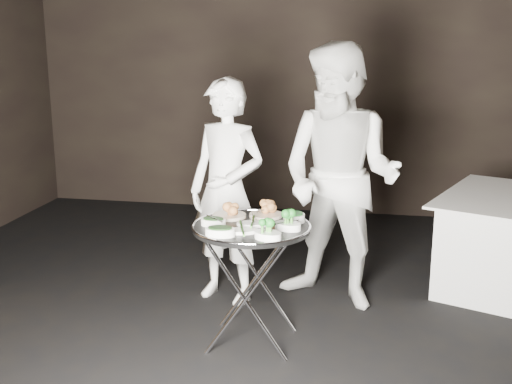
% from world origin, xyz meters
% --- Properties ---
extents(floor, '(6.00, 7.00, 0.05)m').
position_xyz_m(floor, '(0.00, 0.00, -0.03)').
color(floor, black).
rests_on(floor, ground).
extents(wall_back, '(6.00, 0.05, 3.00)m').
position_xyz_m(wall_back, '(0.00, 3.52, 1.50)').
color(wall_back, black).
rests_on(wall_back, floor).
extents(tray_stand, '(0.52, 0.44, 0.76)m').
position_xyz_m(tray_stand, '(0.00, 0.30, 0.43)').
color(tray_stand, silver).
rests_on(tray_stand, floor).
extents(serving_tray, '(0.73, 0.73, 0.04)m').
position_xyz_m(serving_tray, '(0.00, 0.30, 0.77)').
color(serving_tray, black).
rests_on(serving_tray, tray_stand).
extents(potato_plate_a, '(0.22, 0.22, 0.08)m').
position_xyz_m(potato_plate_a, '(-0.18, 0.45, 0.81)').
color(potato_plate_a, beige).
rests_on(potato_plate_a, serving_tray).
extents(potato_plate_b, '(0.21, 0.21, 0.08)m').
position_xyz_m(potato_plate_b, '(0.05, 0.51, 0.81)').
color(potato_plate_b, beige).
rests_on(potato_plate_b, serving_tray).
extents(greens_bowl, '(0.14, 0.14, 0.08)m').
position_xyz_m(greens_bowl, '(0.25, 0.43, 0.81)').
color(greens_bowl, white).
rests_on(greens_bowl, serving_tray).
extents(asparagus_plate_a, '(0.21, 0.13, 0.04)m').
position_xyz_m(asparagus_plate_a, '(0.01, 0.30, 0.79)').
color(asparagus_plate_a, white).
rests_on(asparagus_plate_a, serving_tray).
extents(asparagus_plate_b, '(0.22, 0.16, 0.04)m').
position_xyz_m(asparagus_plate_b, '(-0.03, 0.15, 0.79)').
color(asparagus_plate_b, white).
rests_on(asparagus_plate_b, serving_tray).
extents(spinach_bowl_a, '(0.16, 0.11, 0.06)m').
position_xyz_m(spinach_bowl_a, '(-0.23, 0.26, 0.80)').
color(spinach_bowl_a, white).
rests_on(spinach_bowl_a, serving_tray).
extents(spinach_bowl_b, '(0.18, 0.12, 0.07)m').
position_xyz_m(spinach_bowl_b, '(-0.14, 0.06, 0.81)').
color(spinach_bowl_b, white).
rests_on(spinach_bowl_b, serving_tray).
extents(broccoli_bowl_a, '(0.19, 0.15, 0.07)m').
position_xyz_m(broccoli_bowl_a, '(0.23, 0.26, 0.81)').
color(broccoli_bowl_a, white).
rests_on(broccoli_bowl_a, serving_tray).
extents(broccoli_bowl_b, '(0.20, 0.17, 0.07)m').
position_xyz_m(broccoli_bowl_b, '(0.14, 0.06, 0.81)').
color(broccoli_bowl_b, white).
rests_on(broccoli_bowl_b, serving_tray).
extents(serving_utensils, '(0.57, 0.41, 0.01)m').
position_xyz_m(serving_utensils, '(0.02, 0.37, 0.82)').
color(serving_utensils, silver).
rests_on(serving_utensils, serving_tray).
extents(waiter_left, '(0.69, 0.56, 1.62)m').
position_xyz_m(waiter_left, '(-0.31, 0.97, 0.81)').
color(waiter_left, white).
rests_on(waiter_left, floor).
extents(waiter_right, '(1.11, 1.00, 1.87)m').
position_xyz_m(waiter_right, '(0.49, 1.03, 0.93)').
color(waiter_right, white).
rests_on(waiter_right, floor).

